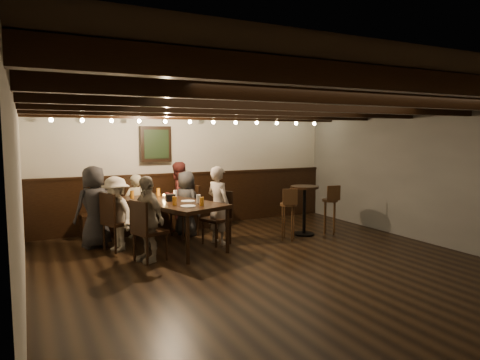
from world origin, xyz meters
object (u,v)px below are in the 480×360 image
dining_table (169,205)px  person_bench_left (94,207)px  chair_right_near (185,220)px  bar_stool_right (330,216)px  person_bench_centre (135,206)px  bar_stool_left (288,221)px  person_right_far (218,205)px  person_bench_right (178,196)px  person_right_near (186,203)px  chair_left_far (149,242)px  person_left_far (147,219)px  high_top_table (304,203)px  person_left_near (116,214)px  chair_right_far (217,228)px  chair_left_near (118,232)px

dining_table → person_bench_left: person_bench_left is taller
chair_right_near → bar_stool_right: bearing=-133.4°
person_bench_centre → bar_stool_left: bearing=128.8°
dining_table → person_right_far: (0.86, -0.17, -0.05)m
person_bench_right → person_right_near: person_bench_right is taller
chair_left_far → person_left_far: (-0.03, -0.01, 0.37)m
person_bench_left → person_bench_centre: bearing=-170.5°
dining_table → bar_stool_left: 2.20m
high_top_table → person_right_far: bearing=175.2°
dining_table → chair_right_near: bearing=32.0°
chair_left_far → high_top_table: high_top_table is taller
person_right_far → high_top_table: 1.76m
person_bench_left → high_top_table: size_ratio=1.48×
person_left_near → person_right_far: bearing=59.0°
dining_table → bar_stool_left: bearing=-33.6°
chair_right_near → chair_right_far: size_ratio=1.03×
chair_right_far → dining_table: bearing=58.0°
chair_right_near → bar_stool_left: bearing=-146.6°
person_left_far → chair_right_far: bearing=90.0°
person_left_near → bar_stool_left: bearing=57.2°
person_bench_centre → person_bench_right: 0.92m
chair_left_far → person_bench_left: 1.42m
chair_left_near → chair_right_far: size_ratio=1.05×
person_right_far → bar_stool_right: 2.29m
person_left_far → person_right_far: person_right_far is taller
chair_right_near → person_left_near: (-1.39, -0.49, 0.33)m
person_bench_right → person_left_near: size_ratio=1.12×
high_top_table → chair_left_near: bearing=171.7°
person_bench_left → high_top_table: 3.85m
chair_right_near → person_left_far: person_left_far is taller
person_bench_right → person_bench_centre: bearing=-9.5°
chair_right_near → high_top_table: chair_right_near is taller
person_bench_right → person_bench_left: bearing=0.0°
chair_right_far → bar_stool_right: size_ratio=0.97×
person_left_far → person_right_near: size_ratio=1.06×
chair_right_far → person_bench_right: (-0.28, 1.33, 0.41)m
chair_left_far → person_bench_centre: 1.69m
chair_left_far → person_left_near: person_left_near is taller
person_bench_right → person_right_far: bearing=83.7°
chair_left_far → person_right_near: size_ratio=0.76×
chair_left_far → high_top_table: 3.17m
chair_left_far → person_left_far: person_left_far is taller
chair_left_near → bar_stool_right: size_ratio=1.01×
person_bench_left → person_bench_right: (1.70, 0.60, -0.01)m
chair_left_near → chair_left_far: chair_left_near is taller
chair_right_far → bar_stool_right: bar_stool_right is taller
chair_right_far → bar_stool_left: 1.32m
person_right_far → chair_right_near: bearing=1.9°
chair_right_near → person_left_near: person_left_near is taller
person_right_far → bar_stool_left: 1.34m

